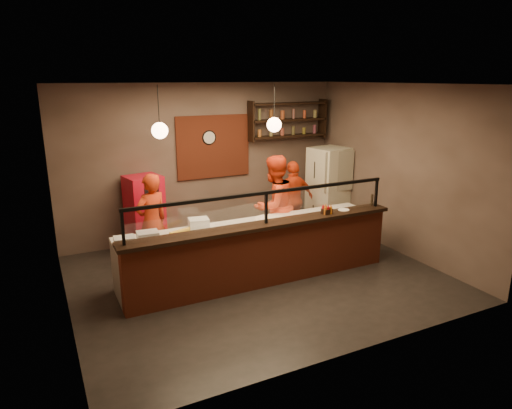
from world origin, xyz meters
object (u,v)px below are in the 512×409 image
red_cooler (145,213)px  condiment_caddy (327,211)px  pizza_dough (270,219)px  cook_left (152,222)px  pepper_mill (372,200)px  wall_clock (209,137)px  cook_right (293,200)px  fridge (329,189)px  cook_mid (274,206)px

red_cooler → condiment_caddy: (2.55, -2.45, 0.36)m
red_cooler → pizza_dough: bearing=-57.4°
cook_left → pepper_mill: (3.67, -1.43, 0.30)m
wall_clock → pizza_dough: wall_clock is taller
cook_right → red_cooler: 3.04m
cook_left → red_cooler: cook_left is taller
wall_clock → red_cooler: bearing=-168.2°
cook_left → fridge: bearing=165.7°
red_cooler → pizza_dough: (1.77, -1.85, 0.16)m
cook_mid → red_cooler: bearing=-49.4°
cook_left → cook_right: size_ratio=1.05×
cook_right → condiment_caddy: bearing=73.3°
cook_left → red_cooler: size_ratio=1.16×
wall_clock → cook_left: wall_clock is taller
wall_clock → red_cooler: wall_clock is taller
cook_left → fridge: fridge is taller
wall_clock → cook_mid: bearing=-68.0°
wall_clock → fridge: size_ratio=0.16×
fridge → red_cooler: bearing=162.2°
wall_clock → cook_left: 2.36m
cook_mid → pepper_mill: size_ratio=9.27×
cook_right → pizza_dough: bearing=41.9°
cook_left → pizza_dough: cook_left is taller
fridge → wall_clock: bearing=151.6°
fridge → pepper_mill: size_ratio=8.83×
pepper_mill → red_cooler: bearing=146.5°
pepper_mill → fridge: bearing=78.1°
cook_left → pizza_dough: (1.86, -0.91, 0.05)m
wall_clock → pizza_dough: size_ratio=0.56×
pizza_dough → condiment_caddy: (0.77, -0.60, 0.20)m
cook_right → red_cooler: (-2.97, 0.64, -0.07)m
cook_mid → condiment_caddy: 1.21m
cook_left → condiment_caddy: 3.05m
cook_left → pepper_mill: 3.95m
fridge → red_cooler: fridge is taller
red_cooler → pepper_mill: 4.32m
cook_mid → pizza_dough: cook_mid is taller
cook_mid → fridge: bearing=-173.1°
cook_right → fridge: (1.01, 0.17, 0.09)m
condiment_caddy → pepper_mill: 1.04m
condiment_caddy → cook_left: bearing=150.2°
cook_mid → red_cooler: (-2.14, 1.32, -0.22)m
wall_clock → condiment_caddy: bearing=-68.9°
wall_clock → fridge: bearing=-17.3°
red_cooler → condiment_caddy: 3.55m
condiment_caddy → pepper_mill: size_ratio=0.79×
fridge → cook_right: bearing=178.4°
fridge → red_cooler: size_ratio=1.23×
pizza_dough → condiment_caddy: size_ratio=3.32×
cook_left → fridge: size_ratio=0.94×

